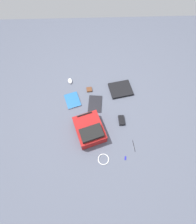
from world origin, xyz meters
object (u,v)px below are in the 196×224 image
Objects in this scene: book_red at (73,100)px; earbud_pouch at (89,89)px; book_comic at (95,104)px; pen_black at (134,146)px; usb_stick at (125,158)px; backpack at (90,130)px; power_brick at (121,120)px; computer_mouse at (70,81)px; laptop at (121,89)px; cable_coil at (103,159)px.

earbud_pouch reaches higher than book_red.
book_red is 0.32m from book_comic.
pen_black is 3.15× the size of usb_stick.
book_comic is 3.64× the size of earbud_pouch.
power_brick is at bearing 19.35° from backpack.
book_red is 0.34m from computer_mouse.
laptop is 2.71× the size of cable_coil.
laptop is 0.70m from book_red.
earbud_pouch reaches higher than book_comic.
laptop is at bearing -1.69° from earbud_pouch.
usb_stick is at bearing -39.56° from backpack.
book_comic is at bearing -148.76° from laptop.
laptop reaches higher than cable_coil.
book_comic is (0.08, 0.41, -0.07)m from backpack.
computer_mouse is at bearing 150.51° from earbud_pouch.
power_brick is at bearing -57.21° from computer_mouse.
backpack reaches higher than computer_mouse.
pen_black is (0.12, -0.34, -0.01)m from power_brick.
power_brick reaches higher than book_comic.
computer_mouse is 0.74× the size of power_brick.
usb_stick is at bearing 1.23° from cable_coil.
computer_mouse is at bearing 109.23° from backpack.
computer_mouse is 1.30m from pen_black.
cable_coil is 1.01m from earbud_pouch.
backpack is 1.34× the size of laptop.
book_comic is at bearing 79.53° from backpack.
book_comic is at bearing 126.74° from pen_black.
power_brick is (0.65, -0.33, 0.01)m from book_red.
computer_mouse is 1.35m from usb_stick.
computer_mouse is at bearing 132.06° from book_comic.
usb_stick is (0.34, -0.76, -0.00)m from book_comic.
book_red is at bearing 152.76° from power_brick.
earbud_pouch reaches higher than pen_black.
pen_black is at bearing -64.51° from computer_mouse.
cable_coil is at bearing -82.73° from computer_mouse.
book_comic is 2.78× the size of computer_mouse.
book_comic is 0.25m from earbud_pouch.
usb_stick is at bearing -92.00° from laptop.
book_comic is 0.76m from pen_black.
power_brick reaches higher than usb_stick.
book_red is 2.13× the size of power_brick.
book_comic is at bearing -71.96° from earbud_pouch.
backpack is 3.38× the size of pen_black.
usb_stick is (0.65, -0.82, -0.00)m from book_red.
computer_mouse reaches higher than book_comic.
usb_stick is at bearing -89.81° from power_brick.
laptop and computer_mouse have the same top height.
power_brick is 1.76× the size of earbud_pouch.
earbud_pouch is (0.23, 0.17, 0.00)m from book_red.
laptop reaches higher than pen_black.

